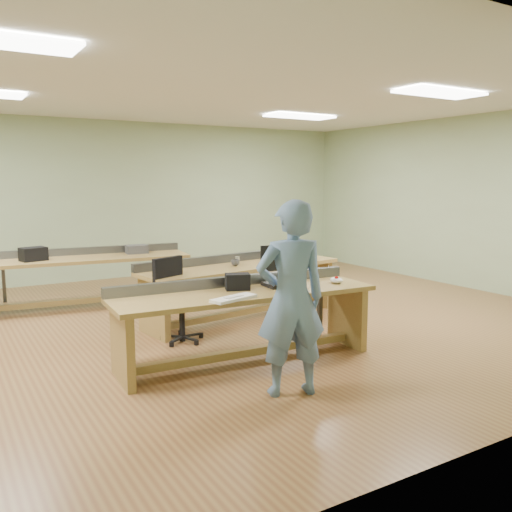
% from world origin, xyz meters
% --- Properties ---
extents(floor, '(10.00, 10.00, 0.00)m').
position_xyz_m(floor, '(0.00, 0.00, 0.00)').
color(floor, brown).
rests_on(floor, ground).
extents(ceiling, '(10.00, 10.00, 0.00)m').
position_xyz_m(ceiling, '(0.00, 0.00, 3.00)').
color(ceiling, silver).
rests_on(ceiling, wall_back).
extents(wall_back, '(10.00, 0.04, 3.00)m').
position_xyz_m(wall_back, '(0.00, 4.00, 1.50)').
color(wall_back, '#98B286').
rests_on(wall_back, floor).
extents(wall_front, '(10.00, 0.04, 3.00)m').
position_xyz_m(wall_front, '(0.00, -4.00, 1.50)').
color(wall_front, '#98B286').
rests_on(wall_front, floor).
extents(wall_right, '(0.04, 8.00, 3.00)m').
position_xyz_m(wall_right, '(5.00, 0.00, 1.50)').
color(wall_right, '#98B286').
rests_on(wall_right, floor).
extents(fluor_panels, '(6.20, 3.50, 0.03)m').
position_xyz_m(fluor_panels, '(0.00, 0.00, 2.97)').
color(fluor_panels, white).
rests_on(fluor_panels, ceiling).
extents(workbench_front, '(2.84, 0.91, 0.86)m').
position_xyz_m(workbench_front, '(-0.31, -1.48, 0.55)').
color(workbench_front, '#AC8C48').
rests_on(workbench_front, floor).
extents(workbench_mid, '(2.98, 1.14, 0.86)m').
position_xyz_m(workbench_mid, '(0.52, 0.06, 0.56)').
color(workbench_mid, '#AC8C48').
rests_on(workbench_mid, floor).
extents(workbench_back, '(2.95, 1.09, 0.86)m').
position_xyz_m(workbench_back, '(-1.06, 1.88, 0.56)').
color(workbench_back, '#AC8C48').
rests_on(workbench_back, floor).
extents(person, '(0.72, 0.57, 1.74)m').
position_xyz_m(person, '(-0.40, -2.47, 0.87)').
color(person, slate).
rests_on(person, floor).
extents(laptop_base, '(0.39, 0.33, 0.04)m').
position_xyz_m(laptop_base, '(0.17, -1.46, 0.77)').
color(laptop_base, black).
rests_on(laptop_base, workbench_front).
extents(laptop_screen, '(0.37, 0.05, 0.29)m').
position_xyz_m(laptop_screen, '(0.19, -1.32, 1.04)').
color(laptop_screen, black).
rests_on(laptop_screen, laptop_base).
extents(keyboard, '(0.52, 0.29, 0.03)m').
position_xyz_m(keyboard, '(-0.60, -1.79, 0.76)').
color(keyboard, silver).
rests_on(keyboard, workbench_front).
extents(trackball_mouse, '(0.16, 0.18, 0.07)m').
position_xyz_m(trackball_mouse, '(0.79, -1.64, 0.78)').
color(trackball_mouse, white).
rests_on(trackball_mouse, workbench_front).
extents(camera_bag, '(0.29, 0.24, 0.17)m').
position_xyz_m(camera_bag, '(-0.34, -1.39, 0.84)').
color(camera_bag, black).
rests_on(camera_bag, workbench_front).
extents(task_chair, '(0.69, 0.69, 0.99)m').
position_xyz_m(task_chair, '(-0.62, -0.46, 0.36)').
color(task_chair, black).
rests_on(task_chair, floor).
extents(parts_bin_teal, '(0.37, 0.28, 0.13)m').
position_xyz_m(parts_bin_teal, '(1.20, -0.08, 0.81)').
color(parts_bin_teal, '#153747').
rests_on(parts_bin_teal, workbench_mid).
extents(parts_bin_grey, '(0.46, 0.33, 0.11)m').
position_xyz_m(parts_bin_grey, '(1.49, 0.06, 0.81)').
color(parts_bin_grey, '#3B3C3E').
rests_on(parts_bin_grey, workbench_mid).
extents(mug, '(0.12, 0.12, 0.09)m').
position_xyz_m(mug, '(0.40, 0.01, 0.79)').
color(mug, '#3B3C3E').
rests_on(mug, workbench_mid).
extents(drinks_can, '(0.08, 0.08, 0.11)m').
position_xyz_m(drinks_can, '(0.48, 0.08, 0.81)').
color(drinks_can, silver).
rests_on(drinks_can, workbench_mid).
extents(storage_box_back, '(0.39, 0.32, 0.19)m').
position_xyz_m(storage_box_back, '(-1.85, 1.89, 0.85)').
color(storage_box_back, black).
rests_on(storage_box_back, workbench_back).
extents(tray_back, '(0.35, 0.27, 0.13)m').
position_xyz_m(tray_back, '(-0.33, 1.90, 0.82)').
color(tray_back, '#3B3C3E').
rests_on(tray_back, workbench_back).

